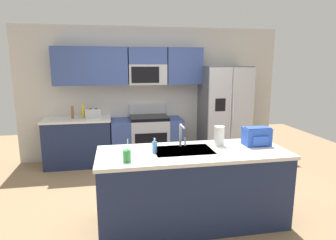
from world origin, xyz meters
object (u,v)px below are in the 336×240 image
Objects in this scene: paper_towel_roll at (219,136)px; backpack at (257,136)px; toaster at (94,114)px; pepper_mill at (72,113)px; sink_faucet at (181,133)px; drink_cup_green at (127,156)px; bottle_yellow at (83,111)px; refrigerator at (224,113)px; range_oven at (147,139)px; soap_dispenser at (155,147)px.

backpack is (0.46, -0.08, -0.00)m from paper_towel_roll.
pepper_mill is (-0.38, 0.05, 0.02)m from toaster.
sink_faucet is 0.88× the size of backpack.
toaster is at bearing 101.35° from drink_cup_green.
paper_towel_roll is (0.48, -0.02, -0.05)m from sink_faucet.
bottle_yellow is at bearing 104.98° from drink_cup_green.
sink_faucet is (1.37, -2.18, 0.04)m from bottle_yellow.
refrigerator is 2.27m from paper_towel_roll.
drink_cup_green is at bearing -129.27° from refrigerator.
paper_towel_roll is at bearing -51.83° from toaster.
sink_faucet is at bearing -85.11° from range_oven.
range_oven is 2.33m from paper_towel_roll.
sink_faucet is at bearing 177.62° from paper_towel_roll.
soap_dispenser is (0.32, 0.25, 0.01)m from drink_cup_green.
paper_towel_roll is at bearing -73.03° from range_oven.
range_oven is at bearing 94.89° from sink_faucet.
bottle_yellow is (-1.19, 0.04, 0.58)m from range_oven.
sink_faucet is (-1.36, -2.07, 0.14)m from refrigerator.
backpack is (1.12, -2.24, 0.57)m from range_oven.
soap_dispenser is at bearing -153.43° from sink_faucet.
range_oven is at bearing 0.10° from pepper_mill.
refrigerator is at bearing 52.63° from soap_dispenser.
pepper_mill is at bearing -179.90° from range_oven.
soap_dispenser is 0.71× the size of paper_towel_roll.
pepper_mill is 0.94× the size of paper_towel_roll.
sink_faucet reaches higher than range_oven.
drink_cup_green reaches higher than range_oven.
pepper_mill is 0.71× the size of backpack.
paper_towel_roll is 0.47m from backpack.
pepper_mill is at bearing 172.48° from toaster.
bottle_yellow is at bearing 122.22° from sink_faucet.
bottle_yellow is at bearing 177.69° from refrigerator.
pepper_mill is at bearing 117.53° from soap_dispenser.
backpack is at bearing -41.86° from pepper_mill.
refrigerator is at bearing -2.67° from range_oven.
bottle_yellow reaches higher than soap_dispenser.
refrigerator is 2.54m from toaster.
soap_dispenser is at bearing -66.61° from bottle_yellow.
soap_dispenser is 1.29m from backpack.
sink_faucet is at bearing 173.92° from backpack.
backpack reaches higher than pepper_mill.
paper_towel_roll is at bearing 19.31° from drink_cup_green.
drink_cup_green is (0.70, -2.60, -0.06)m from bottle_yellow.
drink_cup_green is at bearing -160.69° from paper_towel_roll.
drink_cup_green reaches higher than soap_dispenser.
bottle_yellow is 0.89× the size of sink_faucet.
drink_cup_green is 1.22m from paper_towel_roll.
drink_cup_green is (0.88, -2.56, -0.05)m from pepper_mill.
toaster is 1.17× the size of paper_towel_roll.
refrigerator is 6.56× the size of sink_faucet.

